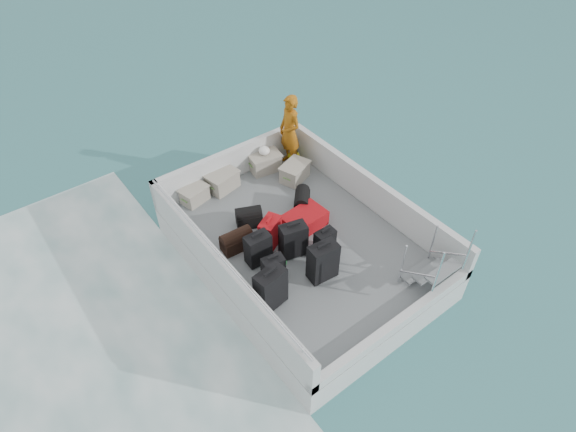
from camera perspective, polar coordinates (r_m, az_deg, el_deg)
name	(u,v)px	position (r m, az deg, el deg)	size (l,w,h in m)	color
ground	(301,262)	(9.54, 1.51, -5.48)	(160.00, 160.00, 0.00)	#185255
wake_foam	(56,405)	(8.69, -25.83, -19.49)	(10.00, 10.00, 0.00)	white
ferry_hull	(301,252)	(9.32, 1.54, -4.26)	(3.60, 5.00, 0.60)	silver
deck	(301,241)	(9.09, 1.58, -2.93)	(3.30, 4.70, 0.02)	slate
deck_fittings	(327,228)	(8.82, 4.68, -1.41)	(3.60, 5.00, 0.90)	silver
suitcase_0	(271,289)	(7.82, -2.06, -8.66)	(0.51, 0.29, 0.79)	black
suitcase_1	(273,270)	(8.22, -1.75, -6.44)	(0.38, 0.22, 0.57)	black
suitcase_2	(258,249)	(8.50, -3.57, -3.95)	(0.44, 0.27, 0.64)	black
suitcase_3	(323,262)	(8.23, 4.15, -5.47)	(0.50, 0.29, 0.76)	black
suitcase_4	(293,240)	(8.60, 0.63, -2.91)	(0.47, 0.28, 0.69)	black
suitcase_5	(270,233)	(8.78, -2.14, -2.04)	(0.45, 0.27, 0.62)	#AC0D12
suitcase_7	(325,242)	(8.70, 4.37, -3.13)	(0.38, 0.21, 0.53)	black
suitcase_8	(304,220)	(9.24, 1.93, -0.51)	(0.54, 0.82, 0.32)	#AC0D12
duffel_0	(237,242)	(8.89, -6.10, -3.04)	(0.58, 0.30, 0.32)	black
duffel_1	(249,218)	(9.31, -4.65, -0.26)	(0.49, 0.30, 0.32)	black
duffel_2	(302,202)	(9.64, 1.67, 1.70)	(0.51, 0.30, 0.32)	black
crate_0	(195,195)	(9.98, -10.99, 2.45)	(0.52, 0.36, 0.31)	#9F988B
crate_1	(223,181)	(10.18, -7.75, 4.08)	(0.62, 0.43, 0.37)	#9F988B
crate_2	(265,162)	(10.62, -2.77, 6.36)	(0.64, 0.44, 0.39)	#9F988B
crate_3	(295,172)	(10.34, 0.81, 5.18)	(0.60, 0.41, 0.36)	#9F988B
yellow_bag	(294,156)	(10.95, 0.67, 7.17)	(0.28, 0.26, 0.22)	yellow
white_bag	(264,152)	(10.45, -2.82, 7.60)	(0.24, 0.24, 0.18)	white
passenger	(290,132)	(10.43, 0.20, 9.96)	(0.61, 0.40, 1.66)	orange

